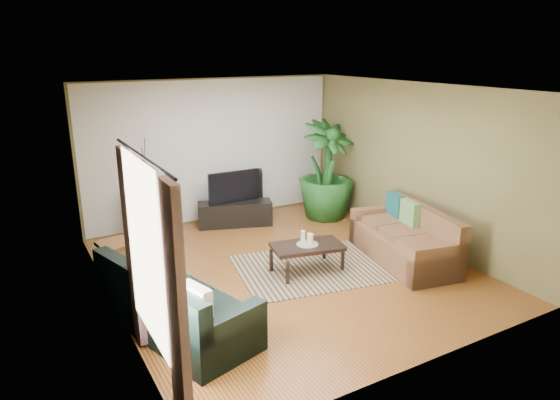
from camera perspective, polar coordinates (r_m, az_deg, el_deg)
floor at (r=7.64m, az=0.75°, el=-7.94°), size 5.50×5.50×0.00m
ceiling at (r=6.95m, az=0.83°, el=12.70°), size 5.50×5.50×0.00m
wall_back at (r=9.59m, az=-7.57°, el=5.59°), size 5.00×0.00×5.00m
wall_front at (r=5.12m, az=16.59°, el=-5.18°), size 5.00×0.00×5.00m
wall_left at (r=6.34m, az=-19.11°, el=-1.12°), size 0.00×5.50×5.50m
wall_right at (r=8.68m, az=15.23°, el=3.94°), size 0.00×5.50×5.50m
backwall_panel at (r=9.58m, az=-7.55°, el=5.58°), size 4.90×0.00×4.90m
window_pane at (r=4.85m, az=-15.25°, el=-5.67°), size 0.00×1.80×1.80m
curtain_near at (r=4.31m, az=-11.72°, el=-12.07°), size 0.08×0.35×2.20m
curtain_far at (r=5.63m, az=-16.53°, el=-5.30°), size 0.08×0.35×2.20m
curtain_rod at (r=4.60m, az=-15.51°, el=4.85°), size 0.03×1.90×0.03m
sofa_left at (r=6.08m, az=-11.82°, el=-10.78°), size 1.48×2.31×0.85m
sofa_right at (r=8.04m, az=13.95°, el=-3.88°), size 1.24×2.10×0.85m
area_rug at (r=7.72m, az=4.12°, el=-7.66°), size 2.63×2.08×0.01m
coffee_table at (r=7.52m, az=3.11°, el=-6.61°), size 1.13×0.77×0.42m
candle_tray at (r=7.43m, az=3.14°, el=-5.06°), size 0.32×0.32×0.01m
candle_tall at (r=7.39m, az=2.63°, el=-4.28°), size 0.07×0.07×0.21m
candle_mid at (r=7.39m, az=3.58°, el=-4.48°), size 0.07×0.07×0.16m
candle_short at (r=7.49m, az=3.35°, el=-4.29°), size 0.07×0.07×0.13m
tv_stand at (r=9.44m, az=-5.16°, el=-1.56°), size 1.43×0.83×0.46m
television at (r=9.30m, az=-5.29°, el=1.54°), size 1.00×0.05×0.59m
speaker_left at (r=9.12m, az=-15.99°, el=-1.31°), size 0.21×0.23×0.92m
speaker_right at (r=9.90m, az=-2.55°, el=0.86°), size 0.22×0.23×0.95m
potted_plant at (r=9.70m, az=5.31°, el=3.41°), size 1.23×1.23×1.91m
plant_pot at (r=9.92m, az=5.19°, el=-1.19°), size 0.35×0.35×0.27m
pedestal at (r=8.69m, az=-14.62°, el=-4.08°), size 0.44×0.44×0.36m
vase at (r=8.58m, az=-14.79°, el=-1.96°), size 0.33×0.33×0.46m
side_table at (r=7.75m, az=-18.06°, el=-6.36°), size 0.56×0.56×0.52m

